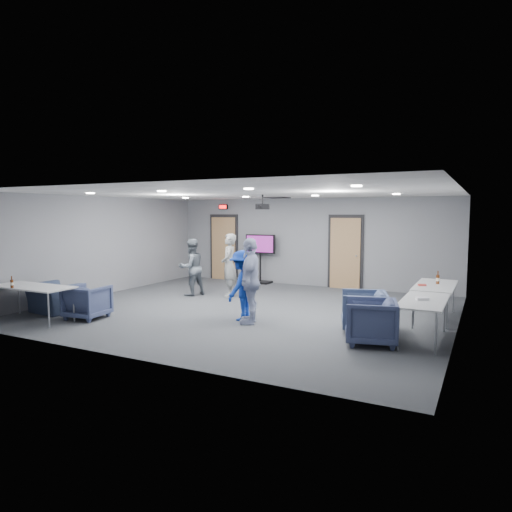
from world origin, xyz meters
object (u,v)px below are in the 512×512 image
at_px(chair_right_b, 364,311).
at_px(table_right_b, 424,302).
at_px(person_b, 191,267).
at_px(person_c, 250,281).
at_px(chair_front_a, 87,302).
at_px(tv_stand, 260,256).
at_px(person_d, 242,285).
at_px(person_a, 229,265).
at_px(table_right_a, 435,287).
at_px(table_front_left, 32,288).
at_px(bottle_right, 438,279).
at_px(bottle_front, 12,284).
at_px(chair_front_b, 53,298).
at_px(projector, 262,206).
at_px(chair_right_c, 371,322).

height_order(chair_right_b, table_right_b, chair_right_b).
xyz_separation_m(person_b, person_c, (2.89, -2.06, 0.10)).
bearing_deg(chair_front_a, tv_stand, -106.52).
relative_size(person_d, chair_front_a, 1.86).
height_order(person_a, person_c, person_c).
distance_m(person_b, table_right_a, 6.21).
distance_m(person_a, person_b, 1.04).
relative_size(table_front_left, bottle_right, 6.57).
bearing_deg(person_b, bottle_right, 115.26).
relative_size(person_d, bottle_front, 6.06).
bearing_deg(table_right_b, person_a, 67.44).
bearing_deg(chair_front_b, chair_front_a, -178.44).
bearing_deg(table_right_b, person_d, 90.98).
xyz_separation_m(person_c, bottle_right, (3.34, 2.27, -0.04)).
bearing_deg(table_right_a, chair_front_b, 112.77).
xyz_separation_m(person_d, tv_stand, (-1.92, 4.71, 0.15)).
distance_m(bottle_front, tv_stand, 7.40).
height_order(chair_right_b, tv_stand, tv_stand).
bearing_deg(person_d, person_b, -125.27).
distance_m(chair_front_a, bottle_right, 7.51).
bearing_deg(person_b, tv_stand, -170.29).
xyz_separation_m(person_a, bottle_right, (5.26, -0.14, -0.01)).
bearing_deg(bottle_right, person_a, 178.45).
relative_size(table_right_b, tv_stand, 1.13).
xyz_separation_m(table_front_left, bottle_front, (-0.15, -0.35, 0.13)).
distance_m(person_c, table_front_left, 4.57).
height_order(person_d, table_front_left, person_d).
relative_size(person_b, chair_right_b, 1.83).
xyz_separation_m(person_d, chair_right_b, (2.50, 0.27, -0.35)).
xyz_separation_m(bottle_right, projector, (-4.00, -0.39, 1.57)).
distance_m(chair_right_c, projector, 4.39).
bearing_deg(person_d, table_right_b, 91.44).
xyz_separation_m(person_c, chair_front_b, (-4.46, -1.12, -0.55)).
distance_m(chair_right_c, table_front_left, 6.87).
relative_size(person_c, table_right_b, 0.99).
relative_size(table_front_left, bottle_front, 7.66).
bearing_deg(chair_front_b, projector, -136.17).
bearing_deg(person_d, chair_right_b, 96.68).
bearing_deg(table_right_b, projector, 67.53).
height_order(chair_front_b, table_right_a, table_right_a).
height_order(person_b, chair_right_c, person_b).
distance_m(person_b, bottle_right, 6.24).
relative_size(person_c, person_d, 1.19).
distance_m(person_b, chair_right_b, 5.36).
distance_m(person_d, bottle_front, 4.68).
relative_size(person_a, projector, 4.13).
relative_size(chair_right_c, chair_front_a, 1.08).
relative_size(person_d, chair_right_c, 1.72).
xyz_separation_m(person_d, chair_right_c, (2.82, -0.55, -0.35)).
distance_m(person_b, person_d, 3.21).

